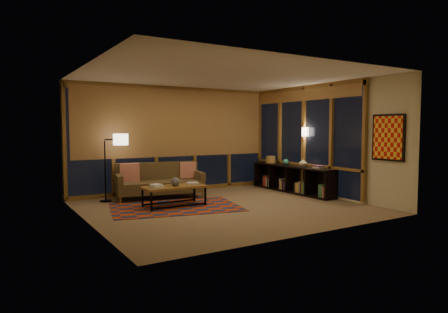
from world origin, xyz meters
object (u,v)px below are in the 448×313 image
sofa (160,181)px  bookshelf (292,179)px  floor_lamp (105,168)px  coffee_table (174,196)px

sofa → bookshelf: size_ratio=0.72×
sofa → floor_lamp: size_ratio=1.30×
coffee_table → floor_lamp: size_ratio=0.86×
coffee_table → floor_lamp: bearing=127.9°
sofa → coffee_table: (-0.13, -1.11, -0.19)m
coffee_table → bookshelf: 3.37m
sofa → bookshelf: (3.23, -0.92, -0.06)m
sofa → coffee_table: size_ratio=1.51×
floor_lamp → bookshelf: 4.60m
sofa → floor_lamp: bearing=178.1°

